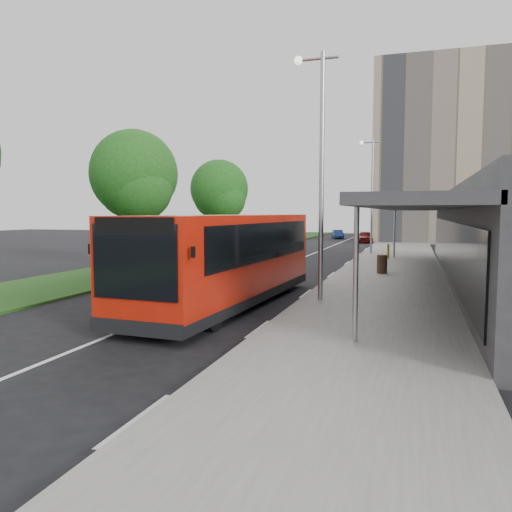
% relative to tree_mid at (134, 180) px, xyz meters
% --- Properties ---
extents(ground, '(120.00, 120.00, 0.00)m').
position_rel_tree_mid_xyz_m(ground, '(7.01, -9.05, -4.76)').
color(ground, black).
rests_on(ground, ground).
extents(pavement, '(5.00, 80.00, 0.15)m').
position_rel_tree_mid_xyz_m(pavement, '(13.01, 10.95, -4.69)').
color(pavement, slate).
rests_on(pavement, ground).
extents(grass_verge, '(5.00, 80.00, 0.10)m').
position_rel_tree_mid_xyz_m(grass_verge, '(0.01, 10.95, -4.71)').
color(grass_verge, '#184616').
rests_on(grass_verge, ground).
extents(lane_centre_line, '(0.12, 70.00, 0.01)m').
position_rel_tree_mid_xyz_m(lane_centre_line, '(7.01, 5.95, -4.75)').
color(lane_centre_line, silver).
rests_on(lane_centre_line, ground).
extents(kerb_dashes, '(0.12, 56.00, 0.01)m').
position_rel_tree_mid_xyz_m(kerb_dashes, '(10.31, 9.95, -4.75)').
color(kerb_dashes, silver).
rests_on(kerb_dashes, ground).
extents(office_block, '(22.00, 12.00, 18.00)m').
position_rel_tree_mid_xyz_m(office_block, '(21.01, 32.95, 4.24)').
color(office_block, tan).
rests_on(office_block, ground).
extents(station_building, '(7.70, 26.00, 4.00)m').
position_rel_tree_mid_xyz_m(station_building, '(17.87, -1.05, -2.72)').
color(station_building, '#2A2A2D').
rests_on(station_building, ground).
extents(tree_mid, '(4.60, 4.60, 7.37)m').
position_rel_tree_mid_xyz_m(tree_mid, '(0.00, 0.00, 0.00)').
color(tree_mid, '#331F14').
rests_on(tree_mid, ground).
extents(tree_far, '(4.40, 4.40, 7.01)m').
position_rel_tree_mid_xyz_m(tree_far, '(0.00, 12.00, -0.23)').
color(tree_far, '#331F14').
rests_on(tree_far, ground).
extents(lamp_post_near, '(1.44, 0.28, 8.00)m').
position_rel_tree_mid_xyz_m(lamp_post_near, '(11.13, -7.05, -0.04)').
color(lamp_post_near, '#9B9CA4').
rests_on(lamp_post_near, pavement).
extents(lamp_post_far, '(1.44, 0.28, 8.00)m').
position_rel_tree_mid_xyz_m(lamp_post_far, '(11.13, 12.95, -0.04)').
color(lamp_post_far, '#9B9CA4').
rests_on(lamp_post_far, pavement).
extents(bus_main, '(3.21, 10.60, 2.96)m').
position_rel_tree_mid_xyz_m(bus_main, '(8.37, -8.22, -3.24)').
color(bus_main, red).
rests_on(bus_main, ground).
extents(bus_second, '(2.93, 9.77, 2.73)m').
position_rel_tree_mid_xyz_m(bus_second, '(6.03, -5.00, -3.36)').
color(bus_second, red).
rests_on(bus_second, ground).
extents(litter_bin, '(0.62, 0.62, 0.88)m').
position_rel_tree_mid_xyz_m(litter_bin, '(12.70, 1.06, -4.17)').
color(litter_bin, '#3A2617').
rests_on(litter_bin, pavement).
extents(bollard, '(0.18, 0.18, 0.90)m').
position_rel_tree_mid_xyz_m(bollard, '(12.59, 9.12, -4.16)').
color(bollard, '#E9B30C').
rests_on(bollard, pavement).
extents(car_near, '(1.92, 3.67, 1.19)m').
position_rel_tree_mid_xyz_m(car_near, '(9.41, 27.90, -4.16)').
color(car_near, '#520C0B').
rests_on(car_near, ground).
extents(car_far, '(1.92, 3.28, 1.02)m').
position_rel_tree_mid_xyz_m(car_far, '(5.57, 35.16, -4.25)').
color(car_far, navy).
rests_on(car_far, ground).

